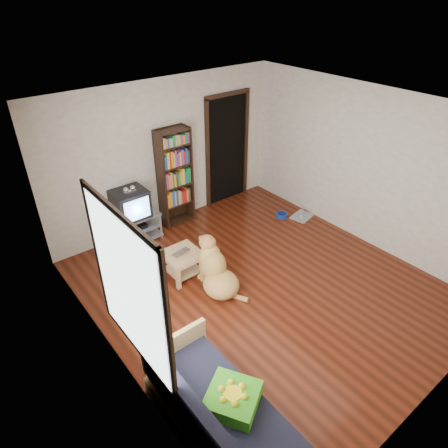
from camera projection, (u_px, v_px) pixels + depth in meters
ground at (261, 286)px, 5.98m from camera, size 5.00×5.00×0.00m
ceiling at (272, 113)px, 4.60m from camera, size 5.00×5.00×0.00m
wall_back at (166, 155)px, 6.95m from camera, size 4.50×0.00×4.50m
wall_left at (107, 279)px, 4.10m from camera, size 0.00×5.00×5.00m
wall_right at (366, 167)px, 6.48m from camera, size 0.00×5.00×5.00m
green_cushion at (233, 398)px, 3.83m from camera, size 0.66×0.66×0.16m
laptop at (183, 254)px, 5.97m from camera, size 0.31×0.23×0.02m
dog_bowl at (282, 215)px, 7.66m from camera, size 0.22×0.22×0.08m
grey_rag at (302, 216)px, 7.67m from camera, size 0.46×0.40×0.03m
window at (128, 289)px, 3.67m from camera, size 0.03×1.46×1.70m
doorway at (227, 147)px, 7.74m from camera, size 1.03×0.05×2.19m
tv_stand at (134, 228)px, 6.85m from camera, size 0.90×0.45×0.50m
crt_tv at (129, 203)px, 6.61m from camera, size 0.55×0.52×0.58m
bookshelf at (175, 173)px, 7.03m from camera, size 0.60×0.30×1.80m
sofa at (219, 416)px, 3.93m from camera, size 0.80×1.80×0.80m
coffee_table at (182, 260)px, 6.06m from camera, size 0.55×0.55×0.40m
dog at (216, 271)px, 5.79m from camera, size 0.57×1.01×0.83m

